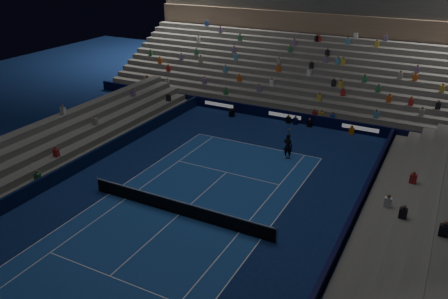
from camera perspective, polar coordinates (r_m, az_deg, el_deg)
ground at (r=28.21m, az=-5.69°, el=-8.18°), size 90.00×90.00×0.00m
court_surface at (r=28.21m, az=-5.69°, el=-8.17°), size 10.97×23.77×0.01m
sponsor_barrier_far at (r=43.05m, az=7.72°, el=4.26°), size 44.00×0.25×1.00m
sponsor_barrier_east at (r=24.81m, az=13.95°, el=-12.57°), size 0.25×37.00×1.00m
sponsor_barrier_west at (r=33.68m, az=-19.76°, el=-2.92°), size 0.25×37.00×1.00m
grandstand_main at (r=50.84m, az=11.66°, el=10.48°), size 44.00×15.20×11.20m
grandstand_east at (r=24.29m, az=22.17°, el=-13.51°), size 5.00×37.00×2.50m
grandstand_west at (r=35.98m, az=-23.68°, el=-1.08°), size 5.00×37.00×2.50m
tennis_net at (r=27.94m, az=-5.73°, el=-7.30°), size 12.90×0.10×1.10m
tennis_player at (r=35.18m, az=8.06°, el=0.43°), size 0.76×0.52×2.00m
broadcast_camera at (r=43.92m, az=0.99°, el=4.67°), size 0.69×1.05×0.68m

